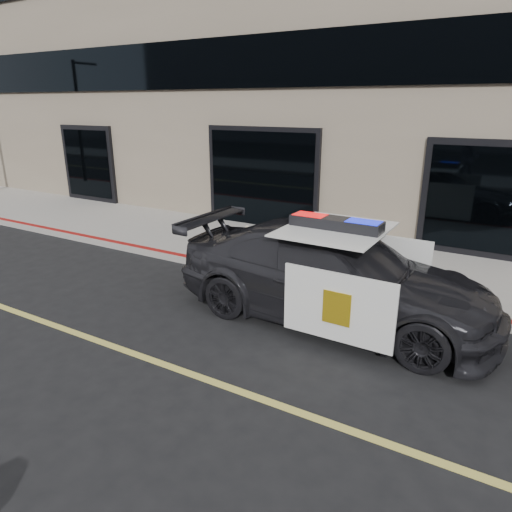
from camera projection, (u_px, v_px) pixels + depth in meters
The scene contains 5 objects.
ground at pixel (96, 340), 7.02m from camera, with size 120.00×120.00×0.00m, color black.
sidewalk_n at pixel (263, 247), 11.30m from camera, with size 60.00×3.50×0.15m, color gray.
building_n at pixel (349, 15), 13.71m from camera, with size 60.00×7.00×12.00m, color #756856.
police_car at pixel (333, 274), 7.53m from camera, with size 2.53×5.40×1.74m.
fire_hydrant at pixel (247, 245), 9.95m from camera, with size 0.37×0.51×0.81m.
Camera 1 is at (5.26, -4.16, 3.47)m, focal length 32.00 mm.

